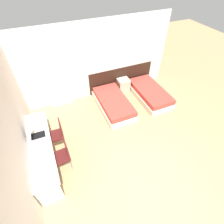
# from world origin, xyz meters

# --- Properties ---
(ground_plane) EXTENTS (20.00, 20.00, 0.00)m
(ground_plane) POSITION_xyz_m (0.00, 0.00, 0.00)
(ground_plane) COLOR tan
(wall_back) EXTENTS (5.85, 0.05, 2.70)m
(wall_back) POSITION_xyz_m (0.00, 3.90, 1.35)
(wall_back) COLOR white
(wall_back) RESTS_ON ground_plane
(wall_left) EXTENTS (0.05, 4.87, 2.70)m
(wall_left) POSITION_xyz_m (-2.45, 1.94, 1.35)
(wall_left) COLOR white
(wall_left) RESTS_ON ground_plane
(headboard_panel) EXTENTS (2.61, 0.03, 0.90)m
(headboard_panel) POSITION_xyz_m (1.12, 3.86, 0.45)
(headboard_panel) COLOR black
(headboard_panel) RESTS_ON ground_plane
(bed_near_window) EXTENTS (1.00, 1.92, 0.38)m
(bed_near_window) POSITION_xyz_m (0.37, 2.86, 0.18)
(bed_near_window) COLOR beige
(bed_near_window) RESTS_ON ground_plane
(bed_near_door) EXTENTS (1.00, 1.92, 0.38)m
(bed_near_door) POSITION_xyz_m (1.87, 2.86, 0.18)
(bed_near_door) COLOR beige
(bed_near_door) RESTS_ON ground_plane
(nightstand) EXTENTS (0.44, 0.38, 0.52)m
(nightstand) POSITION_xyz_m (1.12, 3.64, 0.26)
(nightstand) COLOR beige
(nightstand) RESTS_ON ground_plane
(radiator) EXTENTS (0.78, 0.12, 0.59)m
(radiator) POSITION_xyz_m (-1.28, 3.78, 0.29)
(radiator) COLOR silver
(radiator) RESTS_ON ground_plane
(desk) EXTENTS (0.55, 2.38, 0.72)m
(desk) POSITION_xyz_m (-2.15, 1.61, 0.58)
(desk) COLOR beige
(desk) RESTS_ON ground_plane
(chair_near_laptop) EXTENTS (0.42, 0.42, 0.94)m
(chair_near_laptop) POSITION_xyz_m (-1.69, 1.97, 0.52)
(chair_near_laptop) COLOR #511919
(chair_near_laptop) RESTS_ON ground_plane
(chair_near_notebook) EXTENTS (0.43, 0.43, 0.94)m
(chair_near_notebook) POSITION_xyz_m (-1.69, 1.25, 0.52)
(chair_near_notebook) COLOR #511919
(chair_near_notebook) RESTS_ON ground_plane
(laptop) EXTENTS (0.35, 0.22, 0.35)m
(laptop) POSITION_xyz_m (-2.20, 1.90, 0.80)
(laptop) COLOR black
(laptop) RESTS_ON desk
(open_notebook) EXTENTS (0.35, 0.22, 0.02)m
(open_notebook) POSITION_xyz_m (-2.14, 1.17, 0.73)
(open_notebook) COLOR #1E4793
(open_notebook) RESTS_ON desk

